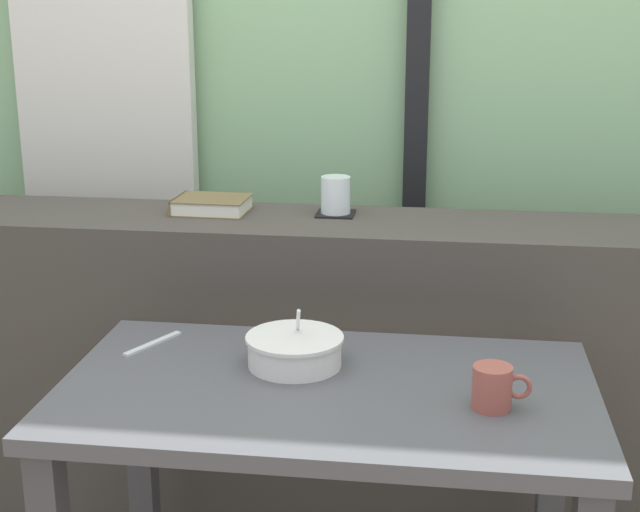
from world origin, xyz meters
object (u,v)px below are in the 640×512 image
Objects in this scene: breakfast_table at (327,439)px; juice_glass at (335,197)px; closed_book at (211,205)px; fork_utensil at (153,344)px; soup_bowl at (295,351)px; ceramic_mug at (493,387)px; coaster_square at (335,214)px.

juice_glass is (-0.07, 0.67, 0.36)m from breakfast_table.
breakfast_table is at bearing -84.33° from juice_glass.
fork_utensil is (-0.01, -0.49, -0.21)m from closed_book.
soup_bowl is 0.44m from ceramic_mug.
soup_bowl is 1.23× the size of fork_utensil.
ceramic_mug is (0.73, -0.72, -0.17)m from closed_book.
juice_glass reaches higher than breakfast_table.
coaster_square reaches higher than soup_bowl.
ceramic_mug is at bearing 9.90° from fork_utensil.
juice_glass reaches higher than closed_book.
soup_bowl is at bearing 14.77° from fork_utensil.
soup_bowl is at bearing -91.38° from juice_glass.
juice_glass is at bearing 95.67° from breakfast_table.
breakfast_table is at bearing 169.04° from ceramic_mug.
juice_glass reaches higher than fork_utensil.
coaster_square is 0.50× the size of closed_book.
fork_utensil is at bearing -124.57° from coaster_square.
juice_glass is at bearing 118.14° from ceramic_mug.
juice_glass is (-0.00, 0.00, 0.05)m from coaster_square.
ceramic_mug is (0.39, -0.74, -0.20)m from juice_glass.
closed_book is 1.77× the size of ceramic_mug.
coaster_square reaches higher than ceramic_mug.
juice_glass reaches higher than ceramic_mug.
coaster_square is at bearing 118.14° from ceramic_mug.
ceramic_mug is (0.41, -0.16, 0.01)m from soup_bowl.
soup_bowl is at bearing -60.48° from closed_book.
juice_glass is 0.62m from soup_bowl.
closed_book is 1.04m from ceramic_mug.
closed_book is at bearing -177.73° from juice_glass.
ceramic_mug is (0.33, -0.06, 0.16)m from breakfast_table.
soup_bowl is at bearing 131.21° from breakfast_table.
juice_glass is at bearing 180.00° from coaster_square.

